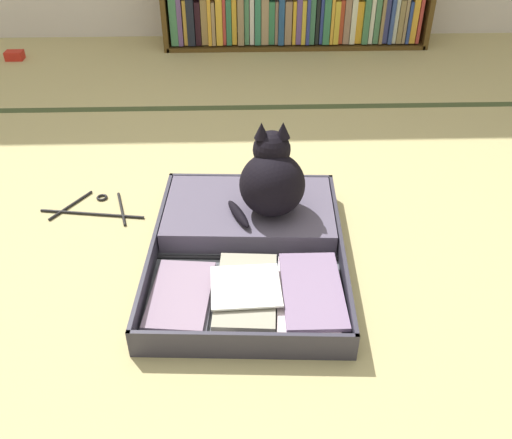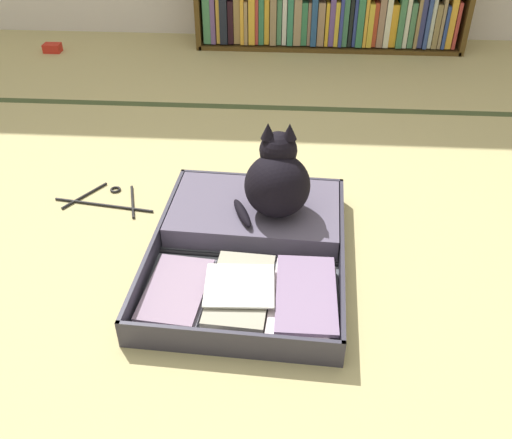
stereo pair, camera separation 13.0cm
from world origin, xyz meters
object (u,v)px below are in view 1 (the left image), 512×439
open_suitcase (251,243)px  small_red_pouch (15,55)px  black_cat (272,179)px  clothes_hanger (96,208)px

open_suitcase → small_red_pouch: 2.26m
open_suitcase → small_red_pouch: size_ratio=8.12×
open_suitcase → small_red_pouch: (-1.34, 1.82, -0.01)m
open_suitcase → small_red_pouch: open_suitcase is taller
black_cat → clothes_hanger: size_ratio=0.80×
black_cat → small_red_pouch: (-1.41, 1.70, -0.18)m
open_suitcase → clothes_hanger: 0.62m
small_red_pouch → clothes_hanger: bearing=-63.3°
black_cat → clothes_hanger: bearing=167.0°
open_suitcase → clothes_hanger: (-0.56, 0.26, -0.03)m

